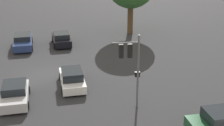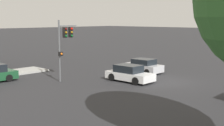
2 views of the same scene
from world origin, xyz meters
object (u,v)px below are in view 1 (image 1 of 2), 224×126
Objects in this scene: traffic_signal at (130,59)px; crossing_car_1 at (62,39)px; crossing_car_3 at (23,41)px; crossing_car_2 at (72,78)px; crossing_car_0 at (15,94)px.

crossing_car_1 is (-15.00, -3.84, -2.93)m from traffic_signal.
crossing_car_3 is at bearing 88.87° from crossing_car_1.
crossing_car_2 is (10.83, 0.24, -0.01)m from crossing_car_1.
crossing_car_0 is 0.84× the size of crossing_car_3.
traffic_signal is 1.11× the size of crossing_car_3.
crossing_car_1 is at bearing 161.90° from crossing_car_0.
traffic_signal is at bearing 26.26° from crossing_car_3.
traffic_signal is 15.76m from crossing_car_1.
crossing_car_0 is 4.61m from crossing_car_2.
crossing_car_3 is (-12.55, -0.15, 0.04)m from crossing_car_0.
traffic_signal is 6.24m from crossing_car_2.
crossing_car_0 is at bearing 78.91° from traffic_signal.
crossing_car_0 is 0.96× the size of crossing_car_1.
crossing_car_3 reaches higher than crossing_car_2.
crossing_car_0 is 13.27m from crossing_car_1.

